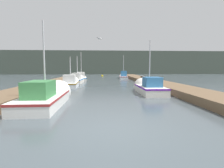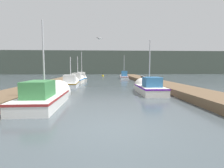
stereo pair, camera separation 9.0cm
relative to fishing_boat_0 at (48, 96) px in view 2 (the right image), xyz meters
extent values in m
plane|color=#424C51|center=(3.33, -4.32, -0.41)|extent=(200.00, 200.00, 0.00)
cube|color=brown|center=(-2.52, 11.68, -0.18)|extent=(2.50, 40.00, 0.47)
cube|color=brown|center=(9.17, 11.68, -0.18)|extent=(2.50, 40.00, 0.47)
cube|color=#424C42|center=(3.33, 52.21, 3.22)|extent=(120.00, 16.00, 7.27)
cube|color=silver|center=(0.01, -0.79, -0.13)|extent=(1.85, 4.37, 0.57)
cube|color=maroon|center=(0.01, -0.79, 0.10)|extent=(1.88, 4.40, 0.10)
cone|color=silver|center=(-0.03, 1.94, -0.13)|extent=(1.70, 1.14, 1.69)
cube|color=#387A42|center=(0.02, -1.33, 0.54)|extent=(1.14, 1.80, 0.77)
cylinder|color=#B2B2B7|center=(0.01, -0.46, 2.06)|extent=(0.08, 0.08, 3.80)
cube|color=silver|center=(6.62, 3.28, -0.12)|extent=(1.65, 3.84, 0.59)
cube|color=#590DA4|center=(6.62, 3.28, 0.12)|extent=(1.68, 3.87, 0.10)
cone|color=silver|center=(6.63, 5.56, -0.12)|extent=(1.55, 0.74, 1.55)
cube|color=#2D6699|center=(6.62, 2.80, 0.53)|extent=(1.20, 1.28, 0.70)
cylinder|color=#B2B2B7|center=(6.62, 3.57, 1.91)|extent=(0.08, 0.08, 3.48)
cube|color=silver|center=(-0.33, 8.60, -0.17)|extent=(1.71, 3.84, 0.49)
cube|color=olive|center=(-0.33, 8.60, 0.01)|extent=(1.74, 3.87, 0.10)
cone|color=silver|center=(-0.45, 10.86, -0.17)|extent=(1.48, 0.83, 1.44)
cube|color=silver|center=(-0.31, 8.13, 0.46)|extent=(1.19, 1.28, 0.77)
cylinder|color=#B2B2B7|center=(-0.35, 8.88, 1.39)|extent=(0.08, 0.08, 2.62)
cube|color=silver|center=(-0.29, 13.37, -0.14)|extent=(1.48, 3.88, 0.55)
cube|color=blue|center=(-0.29, 13.37, 0.07)|extent=(1.51, 3.91, 0.10)
cone|color=silver|center=(-0.23, 15.66, -0.14)|extent=(1.32, 0.77, 1.31)
cube|color=silver|center=(-0.31, 12.89, 0.52)|extent=(1.02, 1.51, 0.77)
cylinder|color=#B2B2B7|center=(-0.29, 13.66, 1.59)|extent=(0.08, 0.08, 2.92)
cube|color=silver|center=(-0.22, 17.50, -0.16)|extent=(1.92, 4.28, 0.50)
cube|color=blue|center=(-0.22, 17.50, 0.03)|extent=(1.96, 4.32, 0.10)
cone|color=silver|center=(-0.49, 20.05, -0.16)|extent=(1.52, 1.13, 1.43)
cube|color=silver|center=(-0.17, 16.98, 0.50)|extent=(1.23, 1.75, 0.83)
cylinder|color=#B2B2B7|center=(-0.26, 17.81, 2.04)|extent=(0.08, 0.08, 3.90)
cube|color=silver|center=(6.99, 22.68, -0.19)|extent=(1.69, 4.11, 0.45)
cube|color=maroon|center=(6.99, 22.68, -0.02)|extent=(1.72, 4.14, 0.10)
cone|color=silver|center=(7.14, 25.13, -0.19)|extent=(1.43, 0.98, 1.37)
cube|color=#2D6699|center=(6.96, 22.18, 0.52)|extent=(1.13, 1.26, 0.96)
cylinder|color=#B2B2B7|center=(7.01, 22.98, 1.95)|extent=(0.08, 0.08, 3.82)
cylinder|color=#473523|center=(7.81, 11.35, 0.07)|extent=(0.28, 0.28, 0.97)
cylinder|color=silver|center=(7.81, 11.35, 0.58)|extent=(0.32, 0.32, 0.04)
cylinder|color=#473523|center=(-1.16, 25.08, 0.11)|extent=(0.26, 0.26, 1.04)
cylinder|color=silver|center=(-1.16, 25.08, 0.65)|extent=(0.30, 0.30, 0.04)
cylinder|color=#473523|center=(-1.24, 0.51, 0.13)|extent=(0.27, 0.27, 1.09)
cylinder|color=silver|center=(-1.24, 0.51, 0.70)|extent=(0.32, 0.32, 0.04)
sphere|color=gold|center=(3.03, 30.92, -0.28)|extent=(0.47, 0.47, 0.47)
cylinder|color=black|center=(3.03, 30.92, 0.20)|extent=(0.06, 0.06, 0.50)
ellipsoid|color=white|center=(2.85, 2.78, 3.57)|extent=(0.30, 0.30, 0.12)
cube|color=gray|center=(2.76, 2.68, 3.59)|extent=(0.28, 0.28, 0.07)
cube|color=gray|center=(2.95, 2.88, 3.59)|extent=(0.28, 0.28, 0.07)
camera|label=1|loc=(2.97, -9.67, 1.54)|focal=28.00mm
camera|label=2|loc=(3.05, -9.67, 1.54)|focal=28.00mm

